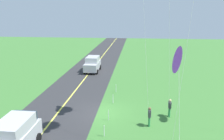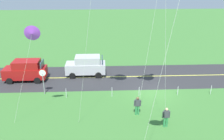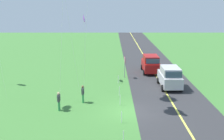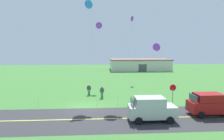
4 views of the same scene
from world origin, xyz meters
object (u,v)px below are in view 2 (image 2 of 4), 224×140
Objects in this scene: car_suv_foreground at (86,65)px; person_adult_near at (137,105)px; car_parked_east_near at (26,70)px; person_adult_companion at (166,117)px; kite_yellow_high at (32,34)px; stop_sign at (43,77)px.

car_suv_foreground is 9.82m from person_adult_near.
person_adult_near is (-10.91, 7.55, -0.29)m from car_parked_east_near.
person_adult_companion is (-1.88, 1.81, 0.00)m from person_adult_near.
person_adult_near is at bearing -176.17° from kite_yellow_high.
car_parked_east_near is 10.46m from kite_yellow_high.
stop_sign reaches higher than person_adult_companion.
kite_yellow_high is (3.05, 9.21, 5.78)m from car_suv_foreground.
car_suv_foreground is 1.00× the size of car_parked_east_near.
person_adult_companion is at bearing 172.15° from kite_yellow_high.
person_adult_near is (-8.32, 4.12, -0.94)m from stop_sign.
stop_sign is at bearing -80.79° from kite_yellow_high.
car_parked_east_near reaches higher than person_adult_companion.
stop_sign is at bearing 50.36° from car_suv_foreground.
kite_yellow_high is at bearing 14.38° from person_adult_companion.
stop_sign is 1.60× the size of person_adult_near.
stop_sign is 9.33m from person_adult_near.
kite_yellow_high is (7.57, 0.51, 6.06)m from person_adult_near.
kite_yellow_high reaches higher than car_parked_east_near.
stop_sign is 1.60× the size of person_adult_companion.
stop_sign reaches higher than car_parked_east_near.
car_parked_east_near is at bearing -67.48° from kite_yellow_high.
stop_sign reaches higher than person_adult_near.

